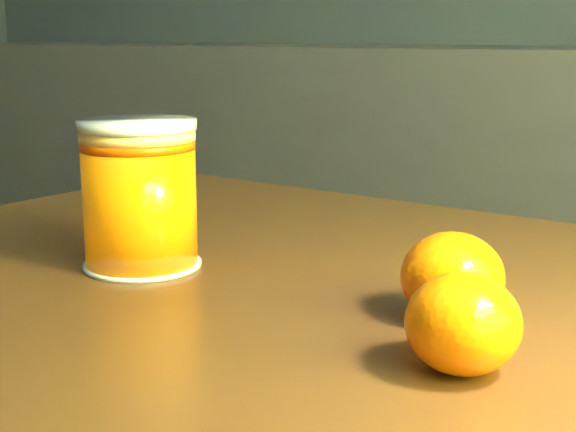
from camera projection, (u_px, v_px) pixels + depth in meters
The scene contains 4 objects.
kitchen_counter at pixel (348, 235), 1.95m from camera, with size 3.15×0.60×0.90m, color #434448.
juice_glass at pixel (140, 195), 0.61m from camera, with size 0.09×0.09×0.11m.
orange_front at pixel (452, 277), 0.50m from camera, with size 0.06×0.06×0.06m, color orange.
orange_back at pixel (463, 323), 0.42m from camera, with size 0.06×0.06×0.05m, color orange.
Camera 1 is at (1.00, -0.16, 0.92)m, focal length 50.00 mm.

